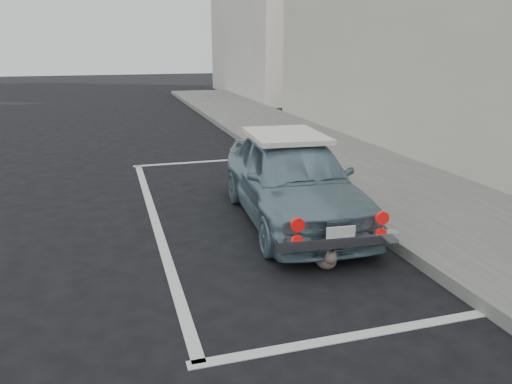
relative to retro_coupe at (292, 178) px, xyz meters
The scene contains 8 objects.
ground 2.74m from the retro_coupe, 111.98° to the right, with size 80.00×80.00×0.00m, color black.
sidewalk 2.32m from the retro_coupe, 12.09° to the right, with size 2.80×40.00×0.15m, color slate.
building_far 18.63m from the retro_coupe, 73.02° to the left, with size 3.50×10.00×8.00m, color beige.
pline_rear 3.08m from the retro_coupe, 99.51° to the right, with size 3.00×0.12×0.01m, color silver.
pline_front 4.11m from the retro_coupe, 97.04° to the left, with size 3.00×0.12×0.01m, color silver.
pline_side 2.07m from the retro_coupe, 164.44° to the left, with size 0.12×7.00×0.01m, color silver.
retro_coupe is the anchor object (origin of this frame).
cat 1.71m from the retro_coupe, 96.80° to the right, with size 0.26×0.53×0.28m.
Camera 1 is at (-1.45, -3.90, 2.45)m, focal length 35.00 mm.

